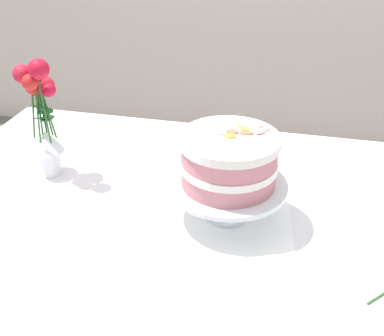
% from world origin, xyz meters
% --- Properties ---
extents(dining_table, '(1.40, 1.00, 0.74)m').
position_xyz_m(dining_table, '(0.00, -0.02, 0.65)').
color(dining_table, white).
rests_on(dining_table, ground).
extents(linen_napkin, '(0.36, 0.36, 0.00)m').
position_xyz_m(linen_napkin, '(0.15, -0.02, 0.74)').
color(linen_napkin, white).
rests_on(linen_napkin, dining_table).
extents(cake_stand, '(0.29, 0.29, 0.10)m').
position_xyz_m(cake_stand, '(0.15, -0.02, 0.82)').
color(cake_stand, silver).
rests_on(cake_stand, linen_napkin).
extents(layer_cake, '(0.24, 0.24, 0.13)m').
position_xyz_m(layer_cake, '(0.15, -0.02, 0.90)').
color(layer_cake, '#CC7A84').
rests_on(layer_cake, cake_stand).
extents(flower_vase, '(0.11, 0.10, 0.35)m').
position_xyz_m(flower_vase, '(-0.37, 0.07, 0.92)').
color(flower_vase, silver).
rests_on(flower_vase, dining_table).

